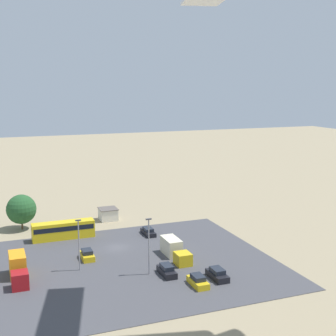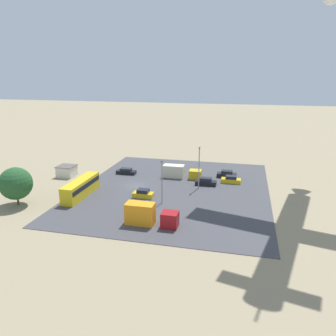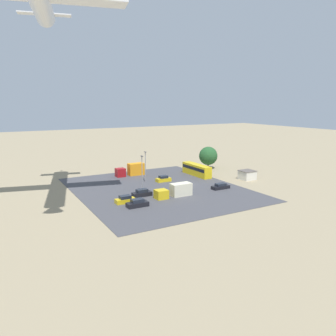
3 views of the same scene
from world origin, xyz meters
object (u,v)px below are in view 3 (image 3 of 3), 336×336
(parked_car_0, at_px, (221,187))
(parked_car_2, at_px, (137,203))
(bus, at_px, (197,169))
(parked_car_1, at_px, (142,193))
(parked_truck_0, at_px, (132,170))
(parked_car_4, at_px, (125,200))
(parked_truck_1, at_px, (175,191))
(parked_car_3, at_px, (163,179))
(shed_building, at_px, (247,175))

(parked_car_0, bearing_deg, parked_car_2, 96.98)
(bus, bearing_deg, parked_car_2, 34.35)
(parked_car_1, distance_m, parked_truck_0, 22.54)
(parked_car_4, distance_m, parked_truck_1, 11.99)
(parked_car_2, height_order, parked_car_4, parked_car_2)
(parked_car_3, bearing_deg, parked_car_4, -51.65)
(parked_car_0, height_order, parked_truck_0, parked_truck_0)
(parked_car_2, relative_size, parked_car_3, 1.13)
(bus, relative_size, parked_truck_0, 1.36)
(parked_truck_0, bearing_deg, parked_truck_1, 179.96)
(parked_car_2, relative_size, parked_truck_0, 0.53)
(bus, height_order, parked_car_3, bus)
(parked_car_0, height_order, parked_car_4, parked_car_4)
(bus, height_order, parked_car_2, bus)
(parked_car_4, bearing_deg, parked_truck_0, 153.90)
(bus, distance_m, parked_car_2, 33.40)
(parked_car_1, distance_m, parked_truck_1, 7.74)
(shed_building, relative_size, parked_car_2, 0.89)
(parked_car_0, height_order, parked_truck_1, parked_truck_1)
(parked_car_1, bearing_deg, shed_building, 91.87)
(parked_car_3, bearing_deg, parked_truck_0, -158.39)
(bus, distance_m, parked_car_1, 26.46)
(parked_car_3, distance_m, parked_car_4, 20.97)
(parked_car_0, bearing_deg, parked_car_1, 79.45)
(parked_car_0, height_order, parked_car_3, parked_car_3)
(bus, height_order, parked_car_0, bus)
(parked_car_1, xyz_separation_m, parked_truck_1, (-3.93, -6.64, 0.64))
(parked_car_0, bearing_deg, parked_truck_0, 27.65)
(shed_building, height_order, parked_car_0, shed_building)
(bus, relative_size, parked_truck_1, 1.31)
(parked_car_2, bearing_deg, parked_car_0, 96.98)
(parked_car_0, relative_size, parked_car_1, 1.04)
(parked_car_1, bearing_deg, parked_truck_1, 59.34)
(parked_car_2, bearing_deg, parked_car_1, 148.24)
(parked_car_1, xyz_separation_m, parked_truck_0, (21.52, -6.66, 0.92))
(shed_building, bearing_deg, parked_car_1, 91.87)
(parked_car_0, xyz_separation_m, parked_car_2, (-2.94, 23.98, 0.10))
(parked_car_1, relative_size, parked_truck_0, 0.53)
(parked_car_2, xyz_separation_m, parked_truck_1, (2.70, -10.75, 0.64))
(bus, bearing_deg, parked_car_0, 77.29)
(parked_car_0, relative_size, parked_car_3, 1.17)
(shed_building, xyz_separation_m, parked_car_1, (-1.08, 33.03, -0.52))
(parked_car_4, bearing_deg, bus, 117.65)
(parked_car_0, xyz_separation_m, parked_car_1, (3.70, 19.87, 0.10))
(parked_truck_1, bearing_deg, parked_truck_0, -0.04)
(parked_car_0, relative_size, parked_truck_0, 0.55)
(parked_car_0, distance_m, parked_car_2, 24.16)
(parked_truck_0, bearing_deg, parked_car_0, -152.35)
(parked_truck_0, bearing_deg, parked_car_3, -158.39)
(parked_car_3, xyz_separation_m, parked_car_4, (-13.01, 16.45, -0.02))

